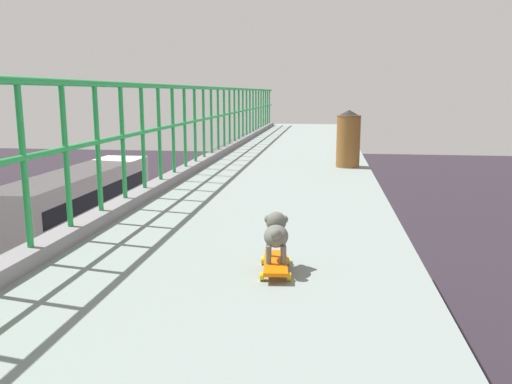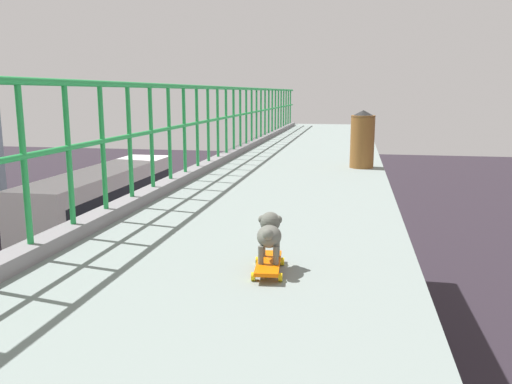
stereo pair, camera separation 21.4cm
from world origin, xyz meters
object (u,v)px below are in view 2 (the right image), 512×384
Objects in this scene: city_bus at (105,201)px; litter_bin at (362,139)px; car_blue_fifth at (31,372)px; toy_skateboard at (268,264)px; small_dog at (269,232)px.

litter_bin reaches higher than city_bus.
car_blue_fifth is at bearing -70.85° from city_bus.
toy_skateboard is (10.67, -18.59, 3.83)m from city_bus.
toy_skateboard is at bearing -44.82° from car_blue_fifth.
city_bus is 23.33× the size of toy_skateboard.
city_bus is 33.96× the size of small_dog.
car_blue_fifth is 0.34× the size of city_bus.
litter_bin reaches higher than car_blue_fifth.
litter_bin is at bearing -50.12° from city_bus.
city_bus is 21.76m from small_dog.
small_dog is at bearing -44.60° from car_blue_fifth.
litter_bin is at bearing 82.63° from small_dog.
car_blue_fifth is 12.97m from city_bus.
toy_skateboard reaches higher than car_blue_fifth.
small_dog is (-0.00, 0.05, 0.20)m from toy_skateboard.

